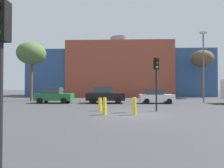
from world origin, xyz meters
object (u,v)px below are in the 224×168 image
Objects in this scene: parked_car_2 at (156,96)px; traffic_light_near_left at (0,45)px; parked_car_0 at (54,95)px; traffic_light_island at (156,72)px; bollard_yellow_1 at (134,106)px; bollard_yellow_2 at (105,106)px; street_lamp at (203,63)px; bollard_yellow_0 at (100,104)px; parked_car_1 at (105,95)px; bare_tree_1 at (32,54)px; bare_tree_0 at (202,59)px.

traffic_light_near_left is at bearing -112.39° from parked_car_2.
parked_car_0 is 1.03× the size of traffic_light_island.
bollard_yellow_1 is 1.99m from bollard_yellow_2.
traffic_light_near_left is at bearing -125.62° from street_lamp.
bollard_yellow_0 is (-4.31, 0.12, -2.48)m from traffic_light_island.
parked_car_1 is at bearing 90.71° from bollard_yellow_0.
traffic_light_near_left is 3.70× the size of bollard_yellow_0.
parked_car_1 is 0.56× the size of bare_tree_1.
bollard_yellow_1 is at bearing 2.22° from bollard_yellow_2.
parked_car_1 is 8.95m from bollard_yellow_1.
parked_car_2 is at bearing -10.72° from bare_tree_1.
bollard_yellow_2 is at bearing -74.59° from traffic_light_island.
traffic_light_island reaches higher than parked_car_2.
bollard_yellow_2 is (10.69, -11.64, -5.73)m from bare_tree_1.
traffic_light_near_left reaches higher than parked_car_2.
parked_car_0 is 0.53× the size of bare_tree_1.
parked_car_1 is 8.37m from traffic_light_island.
parked_car_2 is at bearing 59.08° from bollard_yellow_2.
bollard_yellow_0 is at bearing 104.65° from bollard_yellow_2.
parked_car_1 is 0.54× the size of bare_tree_0.
bare_tree_1 is 7.76× the size of bollard_yellow_0.
street_lamp is (9.05, 9.65, 4.18)m from bollard_yellow_1.
bare_tree_0 is at bearing 15.75° from bare_tree_1.
parked_car_1 is 0.52× the size of street_lamp.
bollard_yellow_2 is at bearing -52.88° from parked_car_0.
parked_car_1 is at bearing 93.89° from bollard_yellow_2.
parked_car_2 is at bearing 0.00° from parked_car_1.
traffic_light_island is 3.49m from bollard_yellow_1.
traffic_light_island reaches higher than bollard_yellow_0.
parked_car_1 is 12.28m from street_lamp.
parked_car_2 is 7.14m from street_lamp.
bollard_yellow_0 is (-5.68, -6.71, -0.31)m from parked_car_2.
bollard_yellow_1 is at bearing -56.40° from traffic_light_island.
parked_car_0 reaches higher than bollard_yellow_0.
street_lamp reaches higher than traffic_light_near_left.
parked_car_2 is at bearing -134.09° from bare_tree_0.
parked_car_2 reaches higher than bollard_yellow_2.
bare_tree_0 is at bearing 136.38° from traffic_light_island.
bare_tree_1 is 18.09m from bollard_yellow_1.
bollard_yellow_2 is (0.50, -1.93, 0.06)m from bollard_yellow_0.
bare_tree_0 reaches higher than bare_tree_1.
parked_car_0 is at bearing -180.00° from parked_car_2.
bollard_yellow_1 is at bearing -73.27° from parked_car_1.
parked_car_1 is at bearing -157.31° from traffic_light_island.
bare_tree_0 is (21.67, 10.29, 5.71)m from parked_car_0.
bollard_yellow_0 is (1.20, 9.99, -2.25)m from traffic_light_near_left.
parked_car_0 is at bearing 134.87° from bollard_yellow_1.
bare_tree_1 reaches higher than bollard_yellow_0.
bollard_yellow_0 is 14.55m from street_lamp.
bare_tree_0 reaches higher than parked_car_2.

